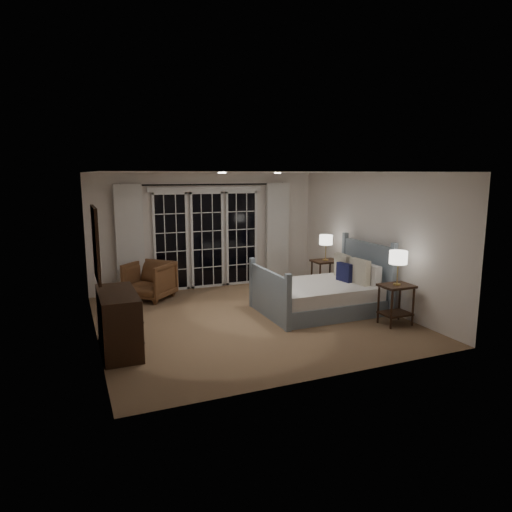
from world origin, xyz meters
name	(u,v)px	position (x,y,z in m)	size (l,w,h in m)	color
floor	(250,319)	(0.00, 0.00, 0.00)	(5.00, 5.00, 0.00)	olive
ceiling	(249,172)	(0.00, 0.00, 2.50)	(5.00, 5.00, 0.00)	white
wall_left	(92,258)	(-2.50, 0.00, 1.25)	(0.02, 5.00, 2.50)	silver
wall_right	(372,240)	(2.50, 0.00, 1.25)	(0.02, 5.00, 2.50)	silver
wall_back	(207,231)	(0.00, 2.50, 1.25)	(5.00, 0.02, 2.50)	silver
wall_front	(328,279)	(0.00, -2.50, 1.25)	(5.00, 0.02, 2.50)	silver
french_doors	(207,238)	(0.00, 2.46, 1.09)	(2.50, 0.04, 2.20)	black
curtain_rod	(207,185)	(0.00, 2.40, 2.25)	(0.03, 0.03, 3.50)	black
curtain_left	(130,240)	(-1.65, 2.38, 1.15)	(0.55, 0.10, 2.25)	silver
curtain_right	(277,232)	(1.65, 2.38, 1.15)	(0.55, 0.10, 2.25)	silver
downlight_a	(278,173)	(0.80, 0.60, 2.49)	(0.12, 0.12, 0.01)	white
downlight_b	(222,173)	(-0.60, -0.40, 2.49)	(0.12, 0.12, 0.01)	white
bed	(323,294)	(1.42, -0.06, 0.31)	(2.09, 1.49, 1.21)	gray
nightstand_left	(396,298)	(2.14, -1.19, 0.45)	(0.52, 0.42, 0.68)	black
nightstand_right	(325,271)	(2.15, 1.07, 0.46)	(0.53, 0.43, 0.69)	black
lamp_left	(398,258)	(2.14, -1.19, 1.13)	(0.29, 0.29, 0.56)	tan
lamp_right	(326,240)	(2.15, 1.07, 1.11)	(0.27, 0.27, 0.53)	tan
armchair	(150,280)	(-1.35, 1.97, 0.38)	(0.81, 0.83, 0.76)	brown
dresser	(119,322)	(-2.23, -0.62, 0.43)	(0.51, 1.21, 0.86)	black
mirror	(96,244)	(-2.47, -0.62, 1.55)	(0.05, 0.85, 1.00)	black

